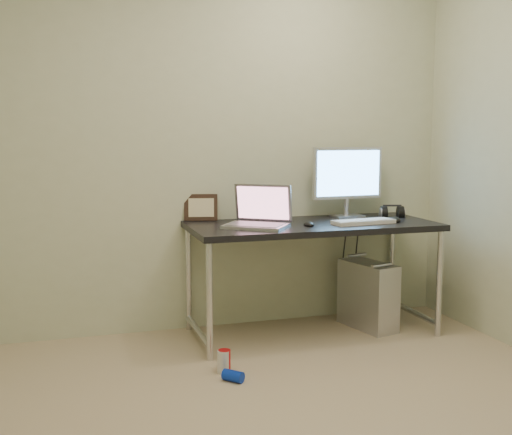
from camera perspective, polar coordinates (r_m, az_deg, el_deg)
The scene contains 16 objects.
wall_back at distance 4.36m, azimuth -4.60°, elevation 6.30°, with size 3.50×0.02×2.50m, color beige.
desk at distance 4.27m, azimuth 5.03°, elevation -1.51°, with size 1.63×0.71×0.75m.
tower_computer at distance 4.52m, azimuth 9.91°, elevation -6.80°, with size 0.29×0.47×0.49m.
cable_a at distance 4.74m, azimuth 7.70°, elevation -4.00°, with size 0.01×0.01×0.70m, color black.
cable_b at distance 4.76m, azimuth 8.78°, elevation -4.21°, with size 0.01×0.01×0.72m, color black.
can_red at distance 3.71m, azimuth -2.83°, elevation -12.62°, with size 0.07×0.07×0.13m, color red.
can_white at distance 3.70m, azimuth -2.92°, elevation -12.67°, with size 0.07×0.07×0.13m, color silver.
can_blue at distance 3.59m, azimuth -2.05°, elevation -13.90°, with size 0.06×0.06×0.11m, color #0B2DC0.
laptop at distance 4.08m, azimuth 0.25°, elevation 0.06°, with size 0.49×0.48×0.26m.
monitor at distance 4.56m, azimuth 8.15°, elevation 3.64°, with size 0.53×0.16×0.49m.
keyboard at distance 4.26m, azimuth 9.53°, elevation -0.38°, with size 0.42×0.14×0.03m, color silver.
mouse_right at distance 4.39m, azimuth 12.15°, elevation -0.11°, with size 0.08×0.12×0.04m, color black.
mouse_left at distance 4.12m, azimuth 4.72°, elevation -0.51°, with size 0.06×0.10×0.03m, color black.
headphones at distance 4.64m, azimuth 12.00°, elevation 0.41°, with size 0.18×0.11×0.11m.
picture_frame at distance 4.36m, azimuth -4.92°, elevation 0.90°, with size 0.23×0.03×0.18m, color black.
webcam at distance 4.38m, azimuth -0.58°, elevation 0.83°, with size 0.04×0.03×0.11m.
Camera 1 is at (-0.95, -2.51, 1.34)m, focal length 45.00 mm.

